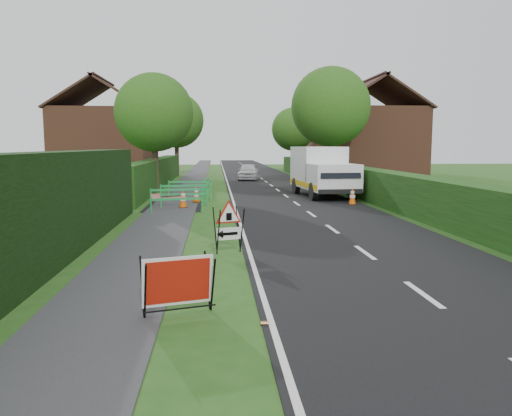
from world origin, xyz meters
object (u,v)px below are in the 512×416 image
red_rect_sign (178,282)px  hatchback_car (248,172)px  triangle_sign (227,223)px  works_van (322,170)px

red_rect_sign → hatchback_car: 31.22m
triangle_sign → works_van: size_ratio=0.19×
triangle_sign → hatchback_car: (2.25, 26.65, -0.14)m
red_rect_sign → works_van: bearing=55.4°
red_rect_sign → triangle_sign: triangle_sign is taller
hatchback_car → triangle_sign: bearing=-87.8°
works_van → hatchback_car: 13.37m
triangle_sign → hatchback_car: bearing=67.9°
red_rect_sign → works_van: works_van is taller
red_rect_sign → triangle_sign: size_ratio=1.09×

